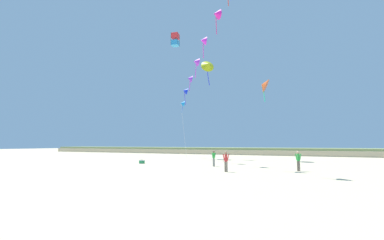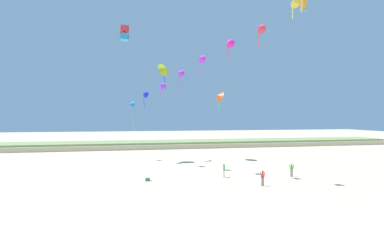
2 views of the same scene
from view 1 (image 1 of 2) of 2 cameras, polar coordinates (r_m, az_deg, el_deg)
name	(u,v)px [view 1 (image 1 of 2)]	position (r m, az deg, el deg)	size (l,w,h in m)	color
ground_plane	(113,174)	(21.96, -17.10, -11.33)	(240.00, 240.00, 0.00)	beige
dune_ridge	(249,151)	(61.64, 12.45, -6.74)	(120.00, 10.21, 1.51)	#BFAE8B
person_near_left	(226,160)	(22.41, 7.55, -8.84)	(0.61, 0.23, 1.72)	#726656
person_near_right	(298,159)	(24.64, 22.55, -8.11)	(0.58, 0.38, 1.76)	#726656
person_mid_center	(214,157)	(27.75, 4.86, -8.26)	(0.30, 0.57, 1.66)	gray
kite_banner_string	(210,29)	(32.08, 3.93, 19.52)	(24.05, 29.57, 22.71)	#157CCF
large_kite_low_lead	(208,65)	(44.99, 3.55, 12.08)	(2.72, 2.61, 4.73)	#B3C016
large_kite_high_solo	(264,85)	(40.34, 15.66, 7.45)	(1.89, 2.39, 3.67)	#C74C1A
large_kite_outer_drift	(175,40)	(50.18, -3.75, 17.37)	(1.53, 1.53, 2.36)	#2B8ED6
beach_cooler	(142,162)	(32.34, -11.08, -9.09)	(0.58, 0.41, 0.46)	#23844C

